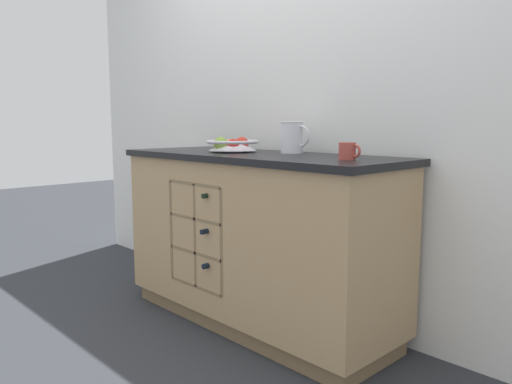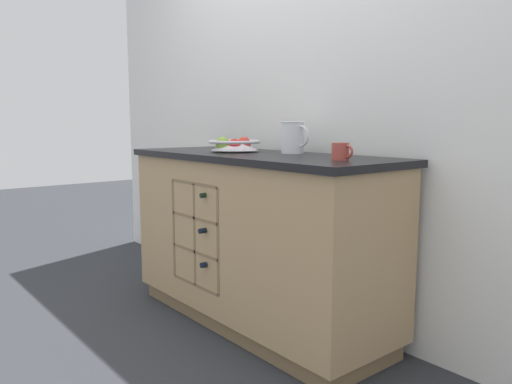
# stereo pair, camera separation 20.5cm
# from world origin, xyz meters

# --- Properties ---
(ground_plane) EXTENTS (14.00, 14.00, 0.00)m
(ground_plane) POSITION_xyz_m (0.00, 0.00, 0.00)
(ground_plane) COLOR #2D3035
(back_wall) EXTENTS (4.40, 0.06, 2.55)m
(back_wall) POSITION_xyz_m (0.00, 0.35, 1.27)
(back_wall) COLOR white
(back_wall) RESTS_ON ground_plane
(kitchen_island) EXTENTS (1.66, 0.63, 0.94)m
(kitchen_island) POSITION_xyz_m (-0.00, -0.00, 0.48)
(kitchen_island) COLOR olive
(kitchen_island) RESTS_ON ground_plane
(fruit_bowl) EXTENTS (0.29, 0.29, 0.09)m
(fruit_bowl) POSITION_xyz_m (-0.19, -0.00, 0.98)
(fruit_bowl) COLOR silver
(fruit_bowl) RESTS_ON kitchen_island
(white_pitcher) EXTENTS (0.18, 0.13, 0.17)m
(white_pitcher) POSITION_xyz_m (0.11, 0.16, 1.03)
(white_pitcher) COLOR white
(white_pitcher) RESTS_ON kitchen_island
(ceramic_mug) EXTENTS (0.11, 0.08, 0.08)m
(ceramic_mug) POSITION_xyz_m (0.60, -0.01, 0.98)
(ceramic_mug) COLOR #B7473D
(ceramic_mug) RESTS_ON kitchen_island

